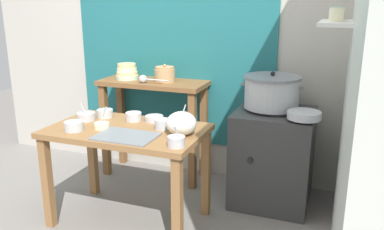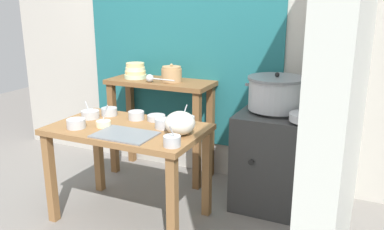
% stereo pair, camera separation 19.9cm
% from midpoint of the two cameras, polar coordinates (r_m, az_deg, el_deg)
% --- Properties ---
extents(ground_plane, '(9.00, 9.00, 0.00)m').
position_cam_midpoint_polar(ground_plane, '(3.13, -9.58, -14.81)').
color(ground_plane, gray).
extents(wall_back, '(4.40, 0.12, 2.60)m').
position_cam_midpoint_polar(wall_back, '(3.66, -0.64, 11.46)').
color(wall_back, '#B2ADA3').
rests_on(wall_back, ground).
extents(wall_right, '(0.30, 3.20, 2.60)m').
position_cam_midpoint_polar(wall_right, '(2.52, 20.61, 8.43)').
color(wall_right, silver).
rests_on(wall_right, ground).
extents(prep_table, '(1.10, 0.66, 0.72)m').
position_cam_midpoint_polar(prep_table, '(2.92, -11.10, -3.93)').
color(prep_table, olive).
rests_on(prep_table, ground).
extents(back_shelf_table, '(0.96, 0.40, 0.90)m').
position_cam_midpoint_polar(back_shelf_table, '(3.66, -7.02, 1.42)').
color(back_shelf_table, brown).
rests_on(back_shelf_table, ground).
extents(stove_block, '(0.60, 0.61, 0.78)m').
position_cam_midpoint_polar(stove_block, '(3.28, 9.68, -5.84)').
color(stove_block, '#383838').
rests_on(stove_block, ground).
extents(steamer_pot, '(0.49, 0.44, 0.29)m').
position_cam_midpoint_polar(steamer_pot, '(3.15, 9.48, 3.25)').
color(steamer_pot, '#B7BABF').
rests_on(steamer_pot, stove_block).
extents(clay_pot, '(0.18, 0.18, 0.16)m').
position_cam_midpoint_polar(clay_pot, '(3.54, -5.50, 5.75)').
color(clay_pot, tan).
rests_on(clay_pot, back_shelf_table).
extents(bowl_stack_enamel, '(0.20, 0.20, 0.14)m').
position_cam_midpoint_polar(bowl_stack_enamel, '(3.72, -10.71, 6.00)').
color(bowl_stack_enamel, '#B7D1AD').
rests_on(bowl_stack_enamel, back_shelf_table).
extents(ladle, '(0.28, 0.07, 0.07)m').
position_cam_midpoint_polar(ladle, '(3.52, -8.42, 5.06)').
color(ladle, '#B7BABF').
rests_on(ladle, back_shelf_table).
extents(serving_tray, '(0.40, 0.28, 0.01)m').
position_cam_midpoint_polar(serving_tray, '(2.70, -11.44, -2.99)').
color(serving_tray, slate).
rests_on(serving_tray, prep_table).
extents(plastic_bag, '(0.20, 0.21, 0.16)m').
position_cam_midpoint_polar(plastic_bag, '(2.67, -3.64, -1.22)').
color(plastic_bag, silver).
rests_on(plastic_bag, prep_table).
extents(wide_pan, '(0.24, 0.24, 0.05)m').
position_cam_midpoint_polar(wide_pan, '(2.92, 13.74, -0.02)').
color(wide_pan, '#B7BABF').
rests_on(wide_pan, stove_block).
extents(prep_bowl_0, '(0.14, 0.14, 0.04)m').
position_cam_midpoint_polar(prep_bowl_0, '(3.01, -7.27, -0.46)').
color(prep_bowl_0, '#B7BABF').
rests_on(prep_bowl_0, prep_table).
extents(prep_bowl_1, '(0.13, 0.13, 0.06)m').
position_cam_midpoint_polar(prep_bowl_1, '(2.92, -18.29, -1.47)').
color(prep_bowl_1, '#B7BABF').
rests_on(prep_bowl_1, prep_table).
extents(prep_bowl_2, '(0.14, 0.14, 0.14)m').
position_cam_midpoint_polar(prep_bowl_2, '(3.14, -16.55, -0.18)').
color(prep_bowl_2, '#B7BABF').
rests_on(prep_bowl_2, prep_table).
extents(prep_bowl_3, '(0.12, 0.12, 0.06)m').
position_cam_midpoint_polar(prep_bowl_3, '(3.05, -10.13, -0.19)').
color(prep_bowl_3, '#B7BABF').
rests_on(prep_bowl_3, prep_table).
extents(prep_bowl_4, '(0.12, 0.12, 0.06)m').
position_cam_midpoint_polar(prep_bowl_4, '(3.19, -14.00, 0.26)').
color(prep_bowl_4, '#B7BABF').
rests_on(prep_bowl_4, prep_table).
extents(prep_bowl_5, '(0.12, 0.12, 0.07)m').
position_cam_midpoint_polar(prep_bowl_5, '(2.82, -6.15, -1.27)').
color(prep_bowl_5, '#B7BABF').
rests_on(prep_bowl_5, prep_table).
extents(prep_bowl_6, '(0.11, 0.11, 0.15)m').
position_cam_midpoint_polar(prep_bowl_6, '(2.47, -4.55, -3.73)').
color(prep_bowl_6, '#B7BABF').
rests_on(prep_bowl_6, prep_table).
extents(prep_bowl_7, '(0.11, 0.11, 0.16)m').
position_cam_midpoint_polar(prep_bowl_7, '(2.91, -14.59, -1.42)').
color(prep_bowl_7, beige).
rests_on(prep_bowl_7, prep_table).
extents(prep_bowl_8, '(0.14, 0.14, 0.14)m').
position_cam_midpoint_polar(prep_bowl_8, '(2.91, -3.13, -0.75)').
color(prep_bowl_8, '#B7BABF').
rests_on(prep_bowl_8, prep_table).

